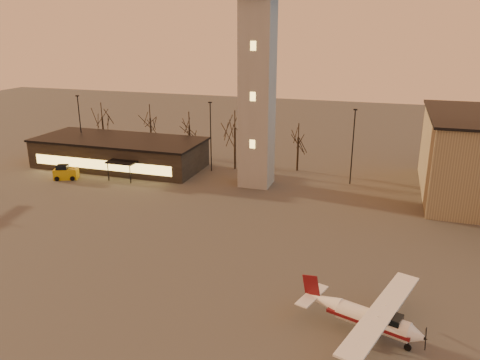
% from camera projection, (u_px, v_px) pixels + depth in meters
% --- Properties ---
extents(ground, '(220.00, 220.00, 0.00)m').
position_uv_depth(ground, '(149.00, 303.00, 35.74)').
color(ground, '#3A3836').
rests_on(ground, ground).
extents(control_tower, '(6.80, 6.80, 32.60)m').
position_uv_depth(control_tower, '(258.00, 59.00, 57.86)').
color(control_tower, gray).
rests_on(control_tower, ground).
extents(terminal, '(25.40, 12.20, 4.30)m').
position_uv_depth(terminal, '(120.00, 152.00, 70.42)').
color(terminal, black).
rests_on(terminal, ground).
extents(light_poles, '(58.50, 12.25, 10.14)m').
position_uv_depth(light_poles, '(262.00, 144.00, 62.00)').
color(light_poles, black).
rests_on(light_poles, ground).
extents(tree_row, '(37.20, 9.20, 8.80)m').
position_uv_depth(tree_row, '(189.00, 122.00, 73.34)').
color(tree_row, black).
rests_on(tree_row, ground).
extents(cessna_front, '(9.41, 11.58, 3.23)m').
position_uv_depth(cessna_front, '(374.00, 324.00, 31.35)').
color(cessna_front, white).
rests_on(cessna_front, ground).
extents(service_cart, '(3.54, 2.87, 1.99)m').
position_uv_depth(service_cart, '(66.00, 174.00, 64.88)').
color(service_cart, '#C1950B').
rests_on(service_cart, ground).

